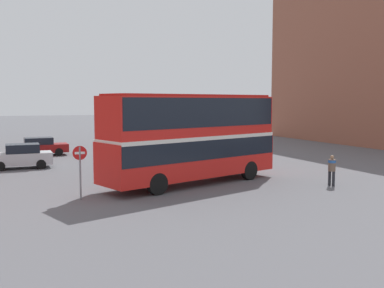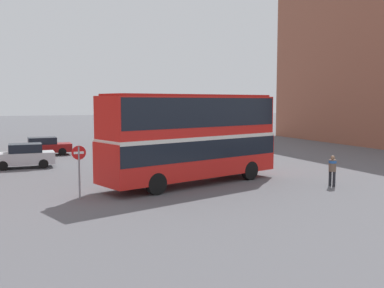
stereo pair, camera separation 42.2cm
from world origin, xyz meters
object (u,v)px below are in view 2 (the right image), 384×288
(double_decker_bus, at_px, (192,133))
(no_entry_sign, at_px, (79,163))
(pedestrian_foreground, at_px, (332,168))
(parked_car_kerb_far, at_px, (155,150))
(parked_car_side_street, at_px, (24,156))
(parked_car_kerb_near, at_px, (44,146))

(double_decker_bus, relative_size, no_entry_sign, 4.37)
(pedestrian_foreground, height_order, parked_car_kerb_far, parked_car_kerb_far)
(parked_car_kerb_far, bearing_deg, parked_car_side_street, 177.74)
(parked_car_side_street, bearing_deg, parked_car_kerb_near, -104.07)
(pedestrian_foreground, distance_m, no_entry_sign, 12.65)
(double_decker_bus, xyz_separation_m, parked_car_kerb_far, (0.76, 9.18, -1.87))
(parked_car_kerb_far, bearing_deg, parked_car_kerb_near, 135.63)
(parked_car_kerb_near, bearing_deg, parked_car_side_street, -105.05)
(double_decker_bus, xyz_separation_m, pedestrian_foreground, (6.45, -3.34, -1.72))
(double_decker_bus, relative_size, parked_car_kerb_near, 2.50)
(parked_car_side_street, height_order, no_entry_sign, no_entry_sign)
(double_decker_bus, relative_size, pedestrian_foreground, 6.57)
(double_decker_bus, distance_m, pedestrian_foreground, 7.46)
(parked_car_kerb_far, xyz_separation_m, no_entry_sign, (-6.82, -10.74, 0.79))
(parked_car_kerb_far, relative_size, parked_car_side_street, 1.19)
(double_decker_bus, distance_m, parked_car_kerb_far, 9.40)
(parked_car_kerb_near, height_order, parked_car_kerb_far, parked_car_kerb_far)
(parked_car_kerb_near, bearing_deg, double_decker_bus, -68.90)
(double_decker_bus, distance_m, parked_car_kerb_near, 17.48)
(parked_car_side_street, bearing_deg, pedestrian_foreground, 139.01)
(double_decker_bus, bearing_deg, pedestrian_foreground, -45.13)
(pedestrian_foreground, distance_m, parked_car_kerb_near, 23.36)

